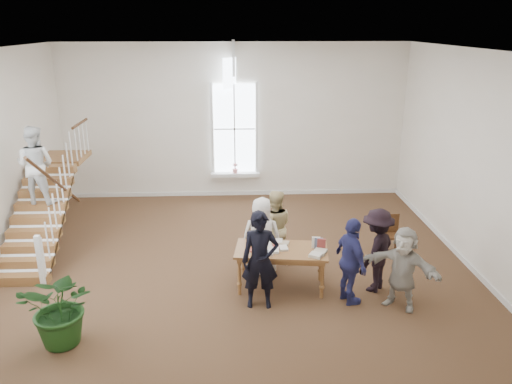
{
  "coord_description": "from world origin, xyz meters",
  "views": [
    {
      "loc": [
        -0.04,
        -9.96,
        4.98
      ],
      "look_at": [
        0.44,
        0.4,
        1.46
      ],
      "focal_mm": 35.0,
      "sensor_mm": 36.0,
      "label": 1
    }
  ],
  "objects_px": {
    "woman_cluster_c": "(402,268)",
    "side_chair": "(392,232)",
    "floor_plant": "(62,307)",
    "elderly_woman": "(262,237)",
    "library_table": "(281,253)",
    "woman_cluster_b": "(376,250)",
    "police_officer": "(260,260)",
    "woman_cluster_a": "(351,261)",
    "person_yellow": "(274,227)"
  },
  "relations": [
    {
      "from": "floor_plant",
      "to": "side_chair",
      "type": "height_order",
      "value": "floor_plant"
    },
    {
      "from": "woman_cluster_b",
      "to": "library_table",
      "type": "bearing_deg",
      "value": -53.82
    },
    {
      "from": "library_table",
      "to": "woman_cluster_b",
      "type": "bearing_deg",
      "value": 2.44
    },
    {
      "from": "person_yellow",
      "to": "floor_plant",
      "type": "xyz_separation_m",
      "value": [
        -3.64,
        -2.75,
        -0.16
      ]
    },
    {
      "from": "person_yellow",
      "to": "elderly_woman",
      "type": "bearing_deg",
      "value": 57.76
    },
    {
      "from": "person_yellow",
      "to": "floor_plant",
      "type": "distance_m",
      "value": 4.56
    },
    {
      "from": "elderly_woman",
      "to": "woman_cluster_a",
      "type": "bearing_deg",
      "value": 149.11
    },
    {
      "from": "woman_cluster_b",
      "to": "floor_plant",
      "type": "bearing_deg",
      "value": -33.83
    },
    {
      "from": "floor_plant",
      "to": "side_chair",
      "type": "relative_size",
      "value": 1.53
    },
    {
      "from": "library_table",
      "to": "police_officer",
      "type": "xyz_separation_m",
      "value": [
        -0.45,
        -0.65,
        0.18
      ]
    },
    {
      "from": "library_table",
      "to": "woman_cluster_b",
      "type": "height_order",
      "value": "woman_cluster_b"
    },
    {
      "from": "woman_cluster_b",
      "to": "floor_plant",
      "type": "distance_m",
      "value": 5.71
    },
    {
      "from": "woman_cluster_b",
      "to": "floor_plant",
      "type": "relative_size",
      "value": 1.26
    },
    {
      "from": "elderly_woman",
      "to": "woman_cluster_c",
      "type": "xyz_separation_m",
      "value": [
        2.47,
        -1.41,
        -0.05
      ]
    },
    {
      "from": "person_yellow",
      "to": "side_chair",
      "type": "xyz_separation_m",
      "value": [
        2.73,
        0.45,
        -0.35
      ]
    },
    {
      "from": "person_yellow",
      "to": "side_chair",
      "type": "bearing_deg",
      "value": -171.84
    },
    {
      "from": "woman_cluster_b",
      "to": "woman_cluster_a",
      "type": "bearing_deg",
      "value": -12.15
    },
    {
      "from": "police_officer",
      "to": "floor_plant",
      "type": "xyz_separation_m",
      "value": [
        -3.24,
        -1.0,
        -0.26
      ]
    },
    {
      "from": "police_officer",
      "to": "elderly_woman",
      "type": "bearing_deg",
      "value": 87.18
    },
    {
      "from": "floor_plant",
      "to": "side_chair",
      "type": "distance_m",
      "value": 7.13
    },
    {
      "from": "police_officer",
      "to": "woman_cluster_a",
      "type": "distance_m",
      "value": 1.68
    },
    {
      "from": "police_officer",
      "to": "person_yellow",
      "type": "xyz_separation_m",
      "value": [
        0.4,
        1.75,
        -0.1
      ]
    },
    {
      "from": "woman_cluster_b",
      "to": "side_chair",
      "type": "distance_m",
      "value": 1.94
    },
    {
      "from": "library_table",
      "to": "floor_plant",
      "type": "relative_size",
      "value": 1.41
    },
    {
      "from": "person_yellow",
      "to": "floor_plant",
      "type": "height_order",
      "value": "person_yellow"
    },
    {
      "from": "woman_cluster_c",
      "to": "side_chair",
      "type": "height_order",
      "value": "woman_cluster_c"
    },
    {
      "from": "library_table",
      "to": "police_officer",
      "type": "bearing_deg",
      "value": -117.3
    },
    {
      "from": "police_officer",
      "to": "woman_cluster_c",
      "type": "distance_m",
      "value": 2.58
    },
    {
      "from": "woman_cluster_c",
      "to": "floor_plant",
      "type": "xyz_separation_m",
      "value": [
        -5.81,
        -0.85,
        -0.12
      ]
    },
    {
      "from": "person_yellow",
      "to": "woman_cluster_a",
      "type": "distance_m",
      "value": 2.13
    },
    {
      "from": "woman_cluster_b",
      "to": "woman_cluster_c",
      "type": "bearing_deg",
      "value": 65.75
    },
    {
      "from": "elderly_woman",
      "to": "woman_cluster_a",
      "type": "relative_size",
      "value": 0.99
    },
    {
      "from": "floor_plant",
      "to": "woman_cluster_a",
      "type": "bearing_deg",
      "value": 12.03
    },
    {
      "from": "person_yellow",
      "to": "side_chair",
      "type": "distance_m",
      "value": 2.79
    },
    {
      "from": "elderly_woman",
      "to": "floor_plant",
      "type": "height_order",
      "value": "elderly_woman"
    },
    {
      "from": "library_table",
      "to": "woman_cluster_b",
      "type": "distance_m",
      "value": 1.84
    },
    {
      "from": "woman_cluster_b",
      "to": "woman_cluster_c",
      "type": "distance_m",
      "value": 0.72
    },
    {
      "from": "police_officer",
      "to": "side_chair",
      "type": "distance_m",
      "value": 3.85
    },
    {
      "from": "woman_cluster_b",
      "to": "side_chair",
      "type": "bearing_deg",
      "value": -165.58
    },
    {
      "from": "police_officer",
      "to": "woman_cluster_a",
      "type": "xyz_separation_m",
      "value": [
        1.67,
        0.04,
        -0.09
      ]
    },
    {
      "from": "elderly_woman",
      "to": "woman_cluster_a",
      "type": "height_order",
      "value": "woman_cluster_a"
    },
    {
      "from": "floor_plant",
      "to": "woman_cluster_b",
      "type": "bearing_deg",
      "value": 15.2
    },
    {
      "from": "police_officer",
      "to": "woman_cluster_b",
      "type": "relative_size",
      "value": 1.11
    },
    {
      "from": "police_officer",
      "to": "elderly_woman",
      "type": "xyz_separation_m",
      "value": [
        0.1,
        1.25,
        -0.09
      ]
    },
    {
      "from": "police_officer",
      "to": "woman_cluster_c",
      "type": "bearing_deg",
      "value": -1.72
    },
    {
      "from": "side_chair",
      "to": "floor_plant",
      "type": "bearing_deg",
      "value": -157.11
    },
    {
      "from": "elderly_woman",
      "to": "floor_plant",
      "type": "bearing_deg",
      "value": 40.64
    },
    {
      "from": "woman_cluster_c",
      "to": "floor_plant",
      "type": "distance_m",
      "value": 5.87
    },
    {
      "from": "police_officer",
      "to": "person_yellow",
      "type": "relative_size",
      "value": 1.12
    },
    {
      "from": "person_yellow",
      "to": "woman_cluster_a",
      "type": "relative_size",
      "value": 0.99
    }
  ]
}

